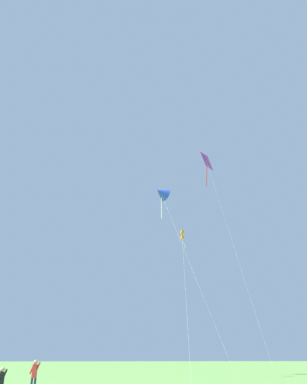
% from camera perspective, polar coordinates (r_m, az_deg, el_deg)
% --- Properties ---
extents(kite_purple_streamer, '(3.56, 8.46, 25.16)m').
position_cam_1_polar(kite_purple_streamer, '(46.64, 8.23, 3.68)').
color(kite_purple_streamer, purple).
rests_on(kite_purple_streamer, ground_plane).
extents(kite_blue_delta, '(5.16, 12.78, 21.42)m').
position_cam_1_polar(kite_blue_delta, '(46.41, 1.22, -0.16)').
color(kite_blue_delta, blue).
rests_on(kite_blue_delta, ground_plane).
extents(kite_orange_box, '(2.39, 11.31, 14.18)m').
position_cam_1_polar(kite_orange_box, '(40.00, 4.41, -6.79)').
color(kite_orange_box, orange).
rests_on(kite_orange_box, ground_plane).
extents(person_child_small, '(0.35, 0.35, 1.33)m').
position_cam_1_polar(person_child_small, '(16.82, -22.26, -25.28)').
color(person_child_small, gray).
rests_on(person_child_small, ground_plane).
extents(person_foreground_watcher, '(0.51, 0.21, 1.56)m').
position_cam_1_polar(person_foreground_watcher, '(20.53, -17.72, -24.93)').
color(person_foreground_watcher, '#2D3351').
rests_on(person_foreground_watcher, ground_plane).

